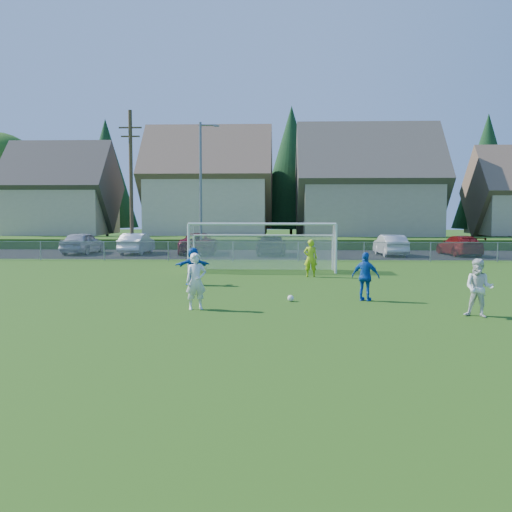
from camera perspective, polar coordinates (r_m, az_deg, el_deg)
The scene contains 21 objects.
ground at distance 14.88m, azimuth -1.29°, elevation -7.80°, with size 160.00×160.00×0.00m, color #193D0C.
asphalt_lot at distance 42.14m, azimuth 1.10°, elevation 0.17°, with size 60.00×60.00×0.00m, color black.
grass_embankment at distance 49.59m, azimuth 1.29°, elevation 1.27°, with size 70.00×6.00×0.80m, color #1E420F.
soccer_ball at distance 20.63m, azimuth 3.32°, elevation -4.04°, with size 0.22×0.22×0.22m, color white.
player_white_a at distance 18.97m, azimuth -5.73°, elevation -2.41°, with size 0.65×0.43×1.79m, color white.
player_white_b at distance 18.71m, azimuth 20.46°, elevation -2.88°, with size 0.84×0.65×1.72m, color white.
player_blue_a at distance 20.99m, azimuth 10.40°, elevation -1.94°, with size 0.99×0.41×1.68m, color #134FB5.
player_blue_b at distance 25.16m, azimuth -6.02°, elevation -0.96°, with size 1.46×0.47×1.58m, color #134FB5.
goalkeeper at distance 28.13m, azimuth 5.22°, elevation -0.20°, with size 0.64×0.42×1.76m, color #A9CF18.
car_a at distance 44.26m, azimuth -16.18°, elevation 1.21°, with size 1.85×4.59×1.56m, color #A6A7AE.
car_b at distance 43.35m, azimuth -11.29°, elevation 1.18°, with size 1.56×4.48×1.48m, color white.
car_c at distance 42.72m, azimuth -5.53°, elevation 1.20°, with size 2.46×5.34×1.48m, color maroon.
car_d at distance 41.45m, azimuth 1.47°, elevation 1.06°, with size 1.95×4.80×1.39m, color black.
car_f at distance 41.95m, azimuth 12.68°, elevation 1.01°, with size 1.51×4.34×1.43m, color silver.
car_g at distance 43.31m, azimuth 18.82°, elevation 0.95°, with size 1.92×4.73×1.37m, color #680B0B.
soccer_goal at distance 30.61m, azimuth 0.63°, elevation 1.59°, with size 7.42×1.90×2.50m.
chainlink_fence at distance 36.61m, azimuth 0.91°, elevation 0.50°, with size 52.06×0.06×1.20m.
streetlight at distance 40.90m, azimuth -5.22°, elevation 6.80°, with size 1.38×0.18×9.00m.
utility_pole at distance 42.84m, azimuth -11.81°, elevation 7.03°, with size 1.60×0.26×10.00m.
houses_row at distance 57.13m, azimuth 3.45°, elevation 8.64°, with size 53.90×11.45×13.27m.
tree_row at distance 63.35m, azimuth 2.50°, elevation 7.85°, with size 65.98×12.36×13.80m.
Camera 1 is at (0.93, -14.51, 3.16)m, focal length 42.00 mm.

